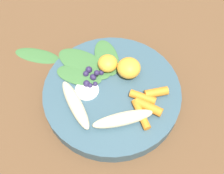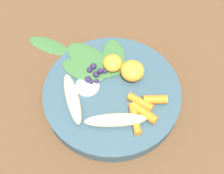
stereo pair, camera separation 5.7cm
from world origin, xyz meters
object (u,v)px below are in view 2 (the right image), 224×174
object	(u,v)px
bowl	(112,93)
orange_segment_near	(113,63)
banana_peeled_right	(72,98)
kale_leaf_stray	(49,45)
banana_peeled_left	(115,120)

from	to	relation	value
bowl	orange_segment_near	xyz separation A→B (m)	(0.01, -0.06, 0.03)
banana_peeled_right	kale_leaf_stray	xyz separation A→B (m)	(0.10, -0.16, -0.04)
bowl	kale_leaf_stray	world-z (taller)	bowl
orange_segment_near	bowl	bearing A→B (deg)	96.82
bowl	banana_peeled_right	distance (m)	0.09
banana_peeled_left	orange_segment_near	size ratio (longest dim) A/B	2.80
banana_peeled_left	orange_segment_near	distance (m)	0.13
banana_peeled_left	kale_leaf_stray	xyz separation A→B (m)	(0.19, -0.20, -0.04)
orange_segment_near	kale_leaf_stray	bearing A→B (deg)	-21.53
banana_peeled_right	orange_segment_near	world-z (taller)	orange_segment_near
banana_peeled_right	kale_leaf_stray	world-z (taller)	banana_peeled_right
bowl	kale_leaf_stray	distance (m)	0.21
bowl	banana_peeled_left	world-z (taller)	banana_peeled_left
kale_leaf_stray	orange_segment_near	bearing A→B (deg)	175.71
banana_peeled_left	bowl	bearing A→B (deg)	91.71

